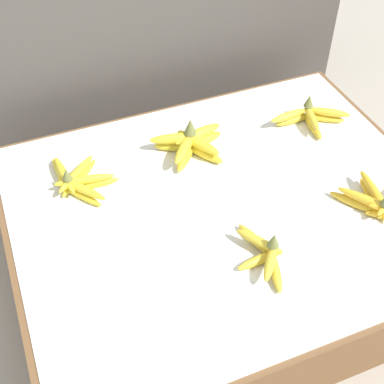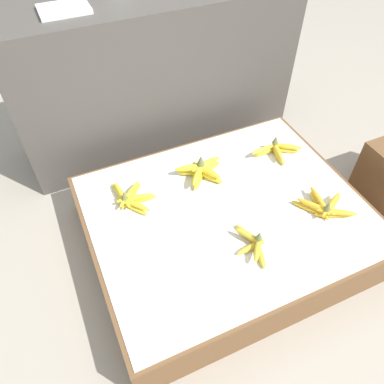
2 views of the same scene
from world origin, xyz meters
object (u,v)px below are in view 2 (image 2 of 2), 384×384
Objects in this scene: banana_bunch_middle_left at (130,198)px; banana_bunch_middle_midleft at (201,171)px; banana_bunch_middle_midright at (276,150)px; banana_bunch_front_midright at (325,207)px; banana_bunch_front_midleft at (253,243)px.

banana_bunch_middle_midleft is at bearing 3.48° from banana_bunch_middle_left.
banana_bunch_middle_midleft reaches higher than banana_bunch_middle_midright.
banana_bunch_middle_left is at bearing 152.25° from banana_bunch_front_midright.
banana_bunch_middle_midright is at bearing 48.36° from banana_bunch_front_midleft.
banana_bunch_middle_midleft is at bearing 92.02° from banana_bunch_front_midleft.
banana_bunch_front_midright reaches higher than banana_bunch_front_midleft.
banana_bunch_middle_midleft is at bearing 133.34° from banana_bunch_front_midright.
banana_bunch_front_midright is 0.40m from banana_bunch_middle_midright.
banana_bunch_front_midright is 0.57m from banana_bunch_middle_midleft.
banana_bunch_middle_midleft is at bearing 178.14° from banana_bunch_middle_midright.
banana_bunch_middle_left is 0.75m from banana_bunch_middle_midright.
banana_bunch_middle_midleft is (-0.02, 0.45, 0.01)m from banana_bunch_front_midleft.
banana_bunch_front_midright is 0.92× the size of banana_bunch_middle_left.
banana_bunch_middle_midleft reaches higher than banana_bunch_front_midright.
banana_bunch_middle_midright is (0.40, -0.01, -0.01)m from banana_bunch_middle_midleft.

